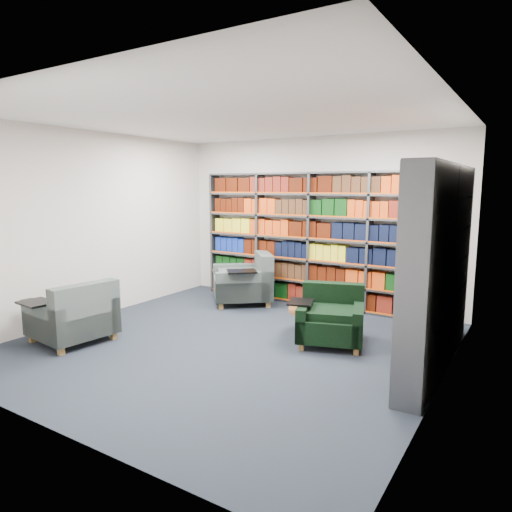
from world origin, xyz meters
The scene contains 7 objects.
room_shell centered at (0.00, 0.00, 1.40)m, with size 5.02×5.02×2.82m.
bookshelf_back centered at (0.00, 2.34, 1.10)m, with size 4.00×0.28×2.20m.
bookshelf_right centered at (2.34, 0.60, 1.10)m, with size 0.28×2.50×2.20m.
chair_teal_left centered at (-0.96, 1.86, 0.35)m, with size 1.33×1.33×0.86m.
chair_green_right centered at (1.05, 0.74, 0.29)m, with size 1.06×1.01×0.73m.
chair_teal_front centered at (-1.72, -1.02, 0.32)m, with size 0.97×1.09×0.80m.
coffee_table centered at (0.80, 0.88, 0.29)m, with size 0.78×0.78×0.55m.
Camera 1 is at (3.22, -4.57, 1.98)m, focal length 32.00 mm.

